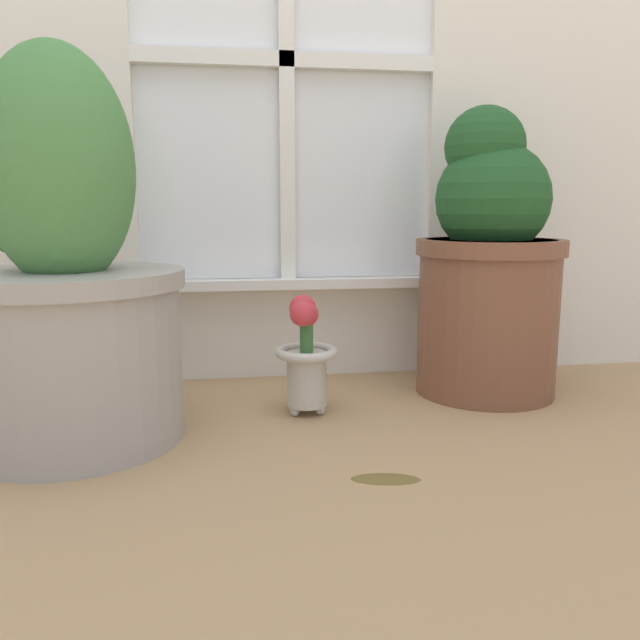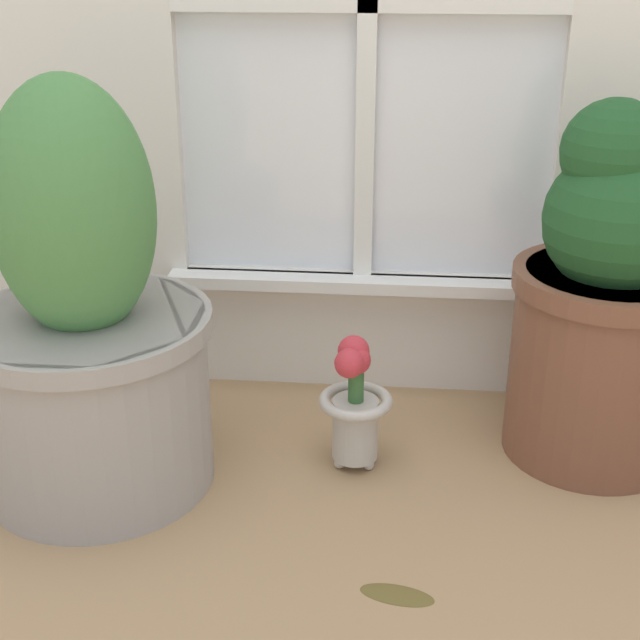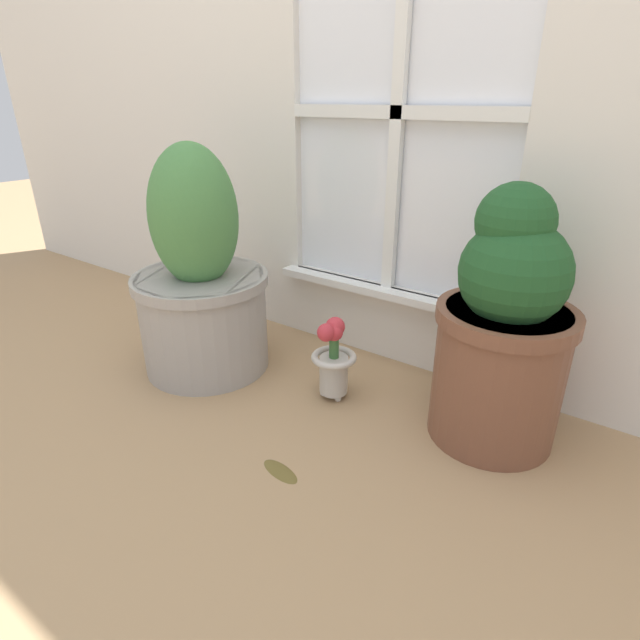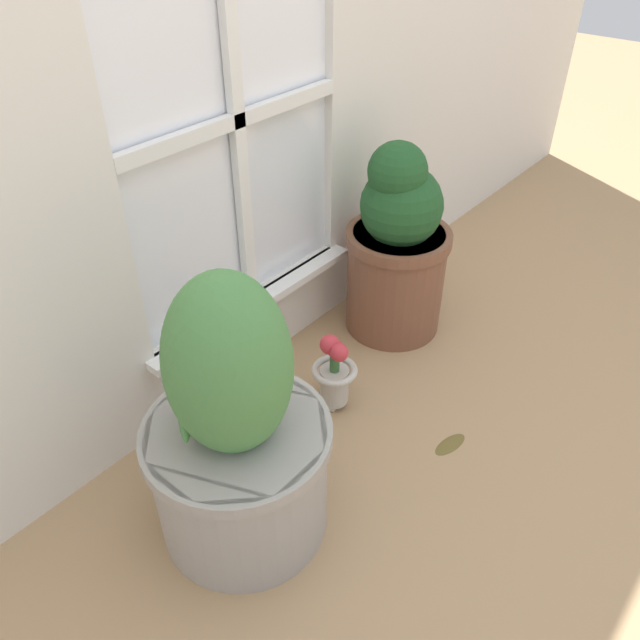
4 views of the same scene
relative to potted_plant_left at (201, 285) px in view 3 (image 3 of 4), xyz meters
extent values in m
plane|color=tan|center=(0.43, -0.23, -0.28)|extent=(10.00, 10.00, 0.00)
cube|color=silver|center=(0.43, 0.41, -0.15)|extent=(0.71, 0.05, 0.25)
cube|color=white|center=(0.43, 0.42, 0.49)|extent=(0.71, 0.02, 1.03)
cube|color=white|center=(0.43, 0.39, 0.49)|extent=(0.04, 0.02, 1.03)
cube|color=white|center=(0.43, 0.39, 0.49)|extent=(0.71, 0.02, 0.04)
cube|color=white|center=(0.43, 0.36, -0.04)|extent=(0.77, 0.06, 0.02)
cylinder|color=#9E9993|center=(0.00, 0.00, -0.12)|extent=(0.39, 0.39, 0.31)
cylinder|color=#9E9993|center=(0.00, 0.00, 0.02)|extent=(0.41, 0.41, 0.03)
cylinder|color=#38281E|center=(0.00, 0.00, 0.03)|extent=(0.36, 0.36, 0.01)
ellipsoid|color=#477F42|center=(0.00, 0.00, 0.21)|extent=(0.26, 0.26, 0.42)
ellipsoid|color=#477F42|center=(-0.07, 0.06, 0.13)|extent=(0.13, 0.14, 0.17)
cylinder|color=brown|center=(0.87, 0.18, -0.10)|extent=(0.31, 0.31, 0.35)
cylinder|color=brown|center=(0.87, 0.18, 0.05)|extent=(0.33, 0.33, 0.04)
cylinder|color=#38281E|center=(0.87, 0.18, 0.07)|extent=(0.29, 0.29, 0.01)
sphere|color=#1E4C23|center=(0.87, 0.18, 0.16)|extent=(0.25, 0.25, 0.25)
sphere|color=#1E4C23|center=(0.85, 0.19, 0.27)|extent=(0.18, 0.18, 0.18)
ellipsoid|color=#1E4C23|center=(0.94, 0.17, 0.15)|extent=(0.04, 0.15, 0.18)
sphere|color=#BCB7AD|center=(0.44, 0.11, -0.27)|extent=(0.02, 0.02, 0.02)
sphere|color=#BCB7AD|center=(0.41, 0.07, -0.27)|extent=(0.02, 0.02, 0.02)
sphere|color=#BCB7AD|center=(0.46, 0.07, -0.27)|extent=(0.02, 0.02, 0.02)
cylinder|color=#BCB7AD|center=(0.44, 0.08, -0.21)|extent=(0.08, 0.08, 0.11)
torus|color=#BCB7AD|center=(0.44, 0.08, -0.15)|extent=(0.13, 0.13, 0.02)
cylinder|color=#386633|center=(0.44, 0.08, -0.12)|extent=(0.03, 0.03, 0.06)
sphere|color=#C6333D|center=(0.44, 0.08, -0.07)|extent=(0.05, 0.05, 0.05)
sphere|color=#C6333D|center=(0.43, 0.10, -0.06)|extent=(0.06, 0.06, 0.06)
sphere|color=#C6333D|center=(0.43, 0.06, -0.07)|extent=(0.05, 0.05, 0.05)
ellipsoid|color=brown|center=(0.52, -0.26, -0.28)|extent=(0.12, 0.06, 0.01)
camera|label=1|loc=(0.28, -1.15, 0.14)|focal=35.00mm
camera|label=2|loc=(0.50, -1.28, 0.61)|focal=50.00mm
camera|label=3|loc=(1.13, -0.95, 0.53)|focal=28.00mm
camera|label=4|loc=(-0.58, -0.72, 1.01)|focal=35.00mm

